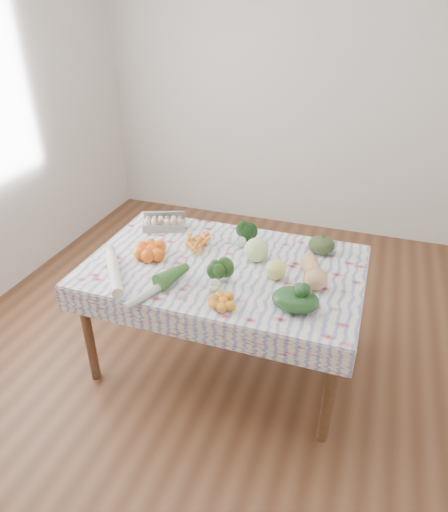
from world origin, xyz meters
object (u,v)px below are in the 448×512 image
(dining_table, at_px, (224,276))
(cabbage, at_px, (256,250))
(egg_carton, at_px, (164,224))
(kabocha_squash, at_px, (322,245))
(grapefruit, at_px, (276,270))
(butternut_squash, at_px, (313,271))

(dining_table, relative_size, cabbage, 10.73)
(egg_carton, xyz_separation_m, kabocha_squash, (1.08, 0.03, 0.02))
(dining_table, distance_m, grapefruit, 0.37)
(dining_table, height_order, cabbage, cabbage)
(kabocha_squash, bearing_deg, egg_carton, -178.17)
(dining_table, xyz_separation_m, butternut_squash, (0.54, -0.00, 0.15))
(butternut_squash, bearing_deg, kabocha_squash, 71.61)
(kabocha_squash, relative_size, grapefruit, 1.39)
(egg_carton, xyz_separation_m, butternut_squash, (1.09, -0.31, 0.03))
(egg_carton, relative_size, kabocha_squash, 1.73)
(dining_table, distance_m, kabocha_squash, 0.65)
(egg_carton, relative_size, grapefruit, 2.40)
(kabocha_squash, height_order, butternut_squash, butternut_squash)
(cabbage, relative_size, grapefruit, 1.24)
(dining_table, relative_size, butternut_squash, 5.69)
(kabocha_squash, bearing_deg, dining_table, -147.66)
(egg_carton, distance_m, butternut_squash, 1.13)
(egg_carton, relative_size, cabbage, 1.94)
(butternut_squash, bearing_deg, grapefruit, 174.18)
(cabbage, height_order, grapefruit, cabbage)
(dining_table, bearing_deg, egg_carton, 150.77)
(kabocha_squash, relative_size, cabbage, 1.13)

